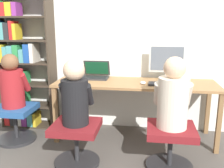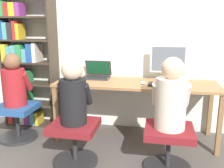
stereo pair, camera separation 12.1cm
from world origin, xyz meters
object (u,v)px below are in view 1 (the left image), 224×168
Objects in this scene: person_at_monitor at (173,97)px; person_near_shelf at (12,83)px; office_chair_right at (76,140)px; bookshelf at (20,66)px; laptop at (95,75)px; keyboard at (165,84)px; person_at_laptop at (75,95)px; office_chair_left at (170,143)px; office_chair_side at (15,120)px; desktop_monitor at (167,61)px.

person_near_shelf is (-1.85, 0.36, -0.02)m from person_at_monitor.
office_chair_right is 0.26× the size of bookshelf.
person_at_monitor reaches higher than person_near_shelf.
laptop is 0.93m from keyboard.
laptop is at bearing 88.79° from person_at_laptop.
office_chair_left and office_chair_side have the same top height.
keyboard reaches higher than office_chair_right.
office_chair_left and office_chair_right have the same top height.
keyboard is at bearing 33.95° from office_chair_right.
laptop is 0.19× the size of bookshelf.
bookshelf is (-1.97, 0.82, 0.59)m from office_chair_left.
keyboard is at bearing -16.75° from laptop.
desktop_monitor is 0.65× the size of person_at_monitor.
person_at_laptop reaches higher than office_chair_left.
office_chair_right is 1.06m from person_at_monitor.
person_at_laptop is at bearing -91.21° from laptop.
bookshelf is at bearing 157.63° from person_at_monitor.
person_near_shelf is (-0.90, 0.41, -0.01)m from person_at_laptop.
person_near_shelf is at bearing -74.44° from bookshelf.
person_at_laptop is at bearing -146.23° from keyboard.
person_near_shelf reaches higher than office_chair_right.
person_at_monitor is (0.93, -0.81, -0.03)m from laptop.
office_chair_side is at bearing 169.20° from person_at_monitor.
person_near_shelf reaches higher than office_chair_side.
person_at_laptop is at bearing -176.76° from office_chair_left.
office_chair_side is (-0.90, 0.41, -0.47)m from person_at_laptop.
laptop reaches higher than keyboard.
person_at_monitor is (0.95, 0.06, 0.48)m from office_chair_right.
person_near_shelf is at bearing 155.28° from person_at_laptop.
laptop is 0.74× the size of office_chair_right.
person_at_monitor is at bearing -88.83° from desktop_monitor.
desktop_monitor is at bearing 91.16° from office_chair_left.
person_at_monitor is 1.46× the size of office_chair_side.
person_at_laptop is (-0.95, -0.05, 0.47)m from office_chair_left.
person_at_monitor reaches higher than office_chair_left.
desktop_monitor is 0.93m from laptop.
person_at_monitor is at bearing -41.22° from laptop.
laptop is 1.03m from person_near_shelf.
person_at_laptop is 0.36× the size of bookshelf.
laptop is at bearing 138.62° from office_chair_left.
desktop_monitor is at bearing 14.26° from person_near_shelf.
person_near_shelf is at bearing 169.07° from person_at_monitor.
office_chair_right is (-0.02, -0.87, -0.51)m from laptop.
person_at_monitor is at bearing -22.37° from bookshelf.
keyboard is 0.56× the size of person_at_monitor.
bookshelf reaches higher than desktop_monitor.
person_at_monitor is (0.00, 0.00, 0.48)m from office_chair_left.
person_at_laptop is 1.02× the size of person_near_shelf.
person_at_monitor is 1.06× the size of person_at_laptop.
office_chair_left is at bearing -85.61° from keyboard.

